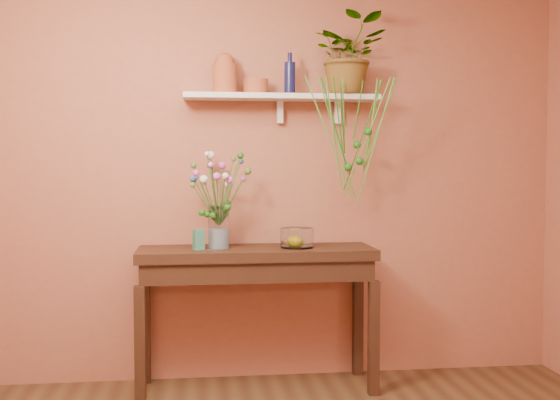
# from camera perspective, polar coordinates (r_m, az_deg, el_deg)

# --- Properties ---
(room) EXTENTS (4.04, 4.04, 2.70)m
(room) POSITION_cam_1_polar(r_m,az_deg,el_deg) (2.66, 4.08, 0.42)
(room) COLOR brown
(room) RESTS_ON ground
(sideboard) EXTENTS (1.53, 0.49, 0.93)m
(sideboard) POSITION_cam_1_polar(r_m,az_deg,el_deg) (4.41, -2.03, -5.81)
(sideboard) COLOR #3A2214
(sideboard) RESTS_ON ground
(wall_shelf) EXTENTS (1.30, 0.24, 0.19)m
(wall_shelf) POSITION_cam_1_polar(r_m,az_deg,el_deg) (4.54, 0.26, 8.63)
(wall_shelf) COLOR white
(wall_shelf) RESTS_ON room
(terracotta_jug) EXTENTS (0.21, 0.21, 0.27)m
(terracotta_jug) POSITION_cam_1_polar(r_m,az_deg,el_deg) (4.51, -4.71, 10.58)
(terracotta_jug) COLOR #AC512F
(terracotta_jug) RESTS_ON wall_shelf
(terracotta_pot) EXTENTS (0.19, 0.19, 0.10)m
(terracotta_pot) POSITION_cam_1_polar(r_m,az_deg,el_deg) (4.55, -2.07, 9.54)
(terracotta_pot) COLOR #AC512F
(terracotta_pot) RESTS_ON wall_shelf
(blue_bottle) EXTENTS (0.08, 0.08, 0.27)m
(blue_bottle) POSITION_cam_1_polar(r_m,az_deg,el_deg) (4.53, 0.83, 10.34)
(blue_bottle) COLOR #121442
(blue_bottle) RESTS_ON wall_shelf
(spider_plant) EXTENTS (0.52, 0.46, 0.53)m
(spider_plant) POSITION_cam_1_polar(r_m,az_deg,el_deg) (4.63, 5.90, 12.07)
(spider_plant) COLOR #1F6215
(spider_plant) RESTS_ON wall_shelf
(plant_fronds) EXTENTS (0.59, 0.31, 0.82)m
(plant_fronds) POSITION_cam_1_polar(r_m,az_deg,el_deg) (4.42, 6.42, 5.05)
(plant_fronds) COLOR #1F6215
(plant_fronds) RESTS_ON wall_shelf
(glass_vase) EXTENTS (0.13, 0.13, 0.28)m
(glass_vase) POSITION_cam_1_polar(r_m,az_deg,el_deg) (4.36, -5.21, -2.57)
(glass_vase) COLOR white
(glass_vase) RESTS_ON sideboard
(bouquet) EXTENTS (0.39, 0.50, 0.48)m
(bouquet) POSITION_cam_1_polar(r_m,az_deg,el_deg) (4.33, -5.30, 1.48)
(bouquet) COLOR #386B28
(bouquet) RESTS_ON glass_vase
(glass_bowl) EXTENTS (0.21, 0.21, 0.13)m
(glass_bowl) POSITION_cam_1_polar(r_m,az_deg,el_deg) (4.40, 1.45, -3.28)
(glass_bowl) COLOR white
(glass_bowl) RESTS_ON sideboard
(lemon) EXTENTS (0.08, 0.08, 0.08)m
(lemon) POSITION_cam_1_polar(r_m,az_deg,el_deg) (4.41, 1.33, -3.49)
(lemon) COLOR #FFFB22
(lemon) RESTS_ON glass_bowl
(carton) EXTENTS (0.08, 0.07, 0.13)m
(carton) POSITION_cam_1_polar(r_m,az_deg,el_deg) (4.31, -6.90, -3.34)
(carton) COLOR #2B6D7E
(carton) RESTS_ON sideboard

